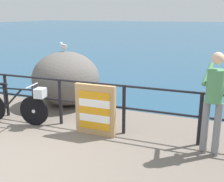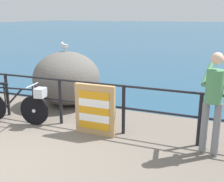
{
  "view_description": "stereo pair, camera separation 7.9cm",
  "coord_description": "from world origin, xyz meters",
  "px_view_note": "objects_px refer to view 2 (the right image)",
  "views": [
    {
      "loc": [
        3.11,
        -3.3,
        2.36
      ],
      "look_at": [
        1.06,
        2.09,
        0.76
      ],
      "focal_mm": 44.44,
      "sensor_mm": 36.0,
      "label": 1
    },
    {
      "loc": [
        3.18,
        -3.27,
        2.36
      ],
      "look_at": [
        1.06,
        2.09,
        0.76
      ],
      "focal_mm": 44.44,
      "sensor_mm": 36.0,
      "label": 2
    }
  ],
  "objects_px": {
    "seagull": "(65,46)",
    "bicycle": "(19,103)",
    "person_at_railing": "(213,100)",
    "breakwater_boulder_main": "(67,78)",
    "folded_deckchair_stack": "(95,110)"
  },
  "relations": [
    {
      "from": "seagull",
      "to": "bicycle",
      "type": "bearing_deg",
      "value": 108.57
    },
    {
      "from": "bicycle",
      "to": "person_at_railing",
      "type": "bearing_deg",
      "value": -6.2
    },
    {
      "from": "bicycle",
      "to": "breakwater_boulder_main",
      "type": "xyz_separation_m",
      "value": [
        0.28,
        1.61,
        0.25
      ]
    },
    {
      "from": "person_at_railing",
      "to": "seagull",
      "type": "xyz_separation_m",
      "value": [
        -3.78,
        1.62,
        0.57
      ]
    },
    {
      "from": "folded_deckchair_stack",
      "to": "seagull",
      "type": "xyz_separation_m",
      "value": [
        -1.6,
        1.6,
        1.04
      ]
    },
    {
      "from": "folded_deckchair_stack",
      "to": "breakwater_boulder_main",
      "type": "bearing_deg",
      "value": 135.17
    },
    {
      "from": "folded_deckchair_stack",
      "to": "seagull",
      "type": "height_order",
      "value": "seagull"
    },
    {
      "from": "person_at_railing",
      "to": "folded_deckchair_stack",
      "type": "xyz_separation_m",
      "value": [
        -2.18,
        0.03,
        -0.47
      ]
    },
    {
      "from": "seagull",
      "to": "folded_deckchair_stack",
      "type": "bearing_deg",
      "value": 160.91
    },
    {
      "from": "bicycle",
      "to": "seagull",
      "type": "bearing_deg",
      "value": 75.71
    },
    {
      "from": "person_at_railing",
      "to": "seagull",
      "type": "distance_m",
      "value": 4.15
    },
    {
      "from": "person_at_railing",
      "to": "breakwater_boulder_main",
      "type": "distance_m",
      "value": 4.04
    },
    {
      "from": "breakwater_boulder_main",
      "to": "folded_deckchair_stack",
      "type": "bearing_deg",
      "value": -44.83
    },
    {
      "from": "person_at_railing",
      "to": "folded_deckchair_stack",
      "type": "relative_size",
      "value": 1.71
    },
    {
      "from": "breakwater_boulder_main",
      "to": "person_at_railing",
      "type": "bearing_deg",
      "value": -22.67
    }
  ]
}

